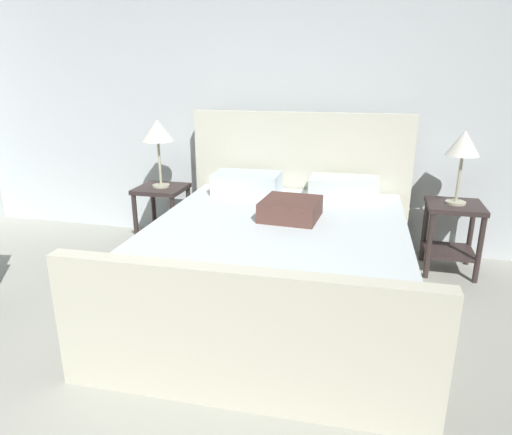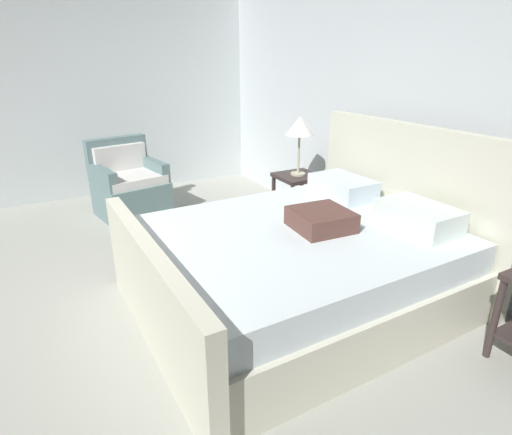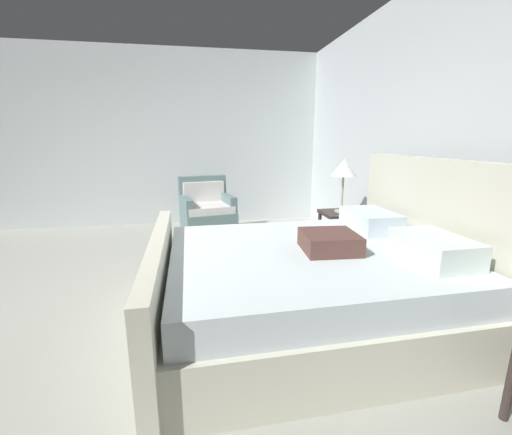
{
  "view_description": "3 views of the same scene",
  "coord_description": "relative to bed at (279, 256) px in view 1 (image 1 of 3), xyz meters",
  "views": [
    {
      "loc": [
        1.07,
        -1.36,
        1.65
      ],
      "look_at": [
        0.38,
        1.38,
        0.74
      ],
      "focal_mm": 32.12,
      "sensor_mm": 36.0,
      "label": 1
    },
    {
      "loc": [
        2.8,
        0.01,
        1.81
      ],
      "look_at": [
        0.2,
        1.42,
        0.65
      ],
      "focal_mm": 29.2,
      "sensor_mm": 36.0,
      "label": 2
    },
    {
      "loc": [
        2.81,
        0.8,
        1.45
      ],
      "look_at": [
        0.08,
        1.29,
        0.79
      ],
      "focal_mm": 23.34,
      "sensor_mm": 36.0,
      "label": 3
    }
  ],
  "objects": [
    {
      "name": "nightstand_right",
      "position": [
        1.3,
        0.87,
        0.05
      ],
      "size": [
        0.44,
        0.44,
        0.6
      ],
      "color": "#322726",
      "rests_on": "ground"
    },
    {
      "name": "bed",
      "position": [
        0.0,
        0.0,
        0.0
      ],
      "size": [
        2.01,
        2.34,
        1.3
      ],
      "color": "beige",
      "rests_on": "ground"
    },
    {
      "name": "nightstand_left",
      "position": [
        -1.3,
        0.81,
        0.05
      ],
      "size": [
        0.44,
        0.44,
        0.6
      ],
      "color": "#322726",
      "rests_on": "ground"
    },
    {
      "name": "table_lamp_left",
      "position": [
        -1.3,
        0.81,
        0.75
      ],
      "size": [
        0.3,
        0.3,
        0.62
      ],
      "color": "#B7B293",
      "rests_on": "nightstand_left"
    },
    {
      "name": "table_lamp_right",
      "position": [
        1.3,
        0.87,
        0.73
      ],
      "size": [
        0.26,
        0.26,
        0.6
      ],
      "color": "#B7B293",
      "rests_on": "nightstand_right"
    },
    {
      "name": "wall_back",
      "position": [
        -0.48,
        1.3,
        1.09
      ],
      "size": [
        6.24,
        0.12,
        2.88
      ],
      "primitive_type": "cube",
      "color": "silver",
      "rests_on": "ground"
    }
  ]
}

